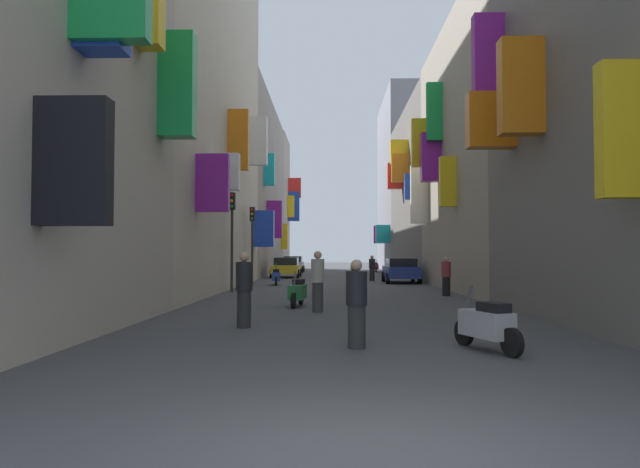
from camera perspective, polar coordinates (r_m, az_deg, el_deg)
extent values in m
plane|color=#424244|center=(34.75, 1.62, -4.72)|extent=(140.00, 140.00, 0.00)
cube|color=yellow|center=(15.39, -16.63, 20.86)|extent=(0.61, 0.60, 1.97)
cube|color=green|center=(16.62, -14.03, 14.20)|extent=(0.95, 0.59, 2.88)
cube|color=black|center=(9.98, -23.37, 6.63)|extent=(1.15, 0.39, 2.04)
cube|color=#BCB29E|center=(28.95, -14.89, 15.46)|extent=(6.00, 19.52, 20.63)
cube|color=purple|center=(20.25, -10.66, 5.02)|extent=(1.14, 0.36, 2.01)
cube|color=orange|center=(26.63, -8.14, 9.28)|extent=(0.93, 0.40, 2.77)
cube|color=blue|center=(34.76, -5.63, 0.53)|extent=(1.23, 0.50, 2.21)
cube|color=white|center=(22.71, -9.44, 6.13)|extent=(1.10, 0.51, 1.43)
cube|color=white|center=(31.79, -6.39, 9.20)|extent=(1.20, 0.54, 2.63)
cube|color=gray|center=(47.49, -8.25, 4.38)|extent=(6.00, 20.48, 13.80)
cube|color=purple|center=(41.82, -4.58, 1.45)|extent=(1.11, 0.52, 2.75)
cube|color=#19B2BF|center=(40.31, -5.08, 6.43)|extent=(0.75, 0.49, 2.25)
cube|color=yellow|center=(54.15, -3.55, -0.26)|extent=(0.60, 0.55, 2.42)
cube|color=#9E9384|center=(61.47, -6.10, 3.07)|extent=(6.00, 7.89, 14.08)
cube|color=blue|center=(62.56, -2.64, 2.77)|extent=(1.24, 0.54, 3.19)
cube|color=yellow|center=(61.36, -2.94, 2.76)|extent=(0.76, 0.64, 2.32)
cube|color=red|center=(62.88, -2.56, 4.62)|extent=(1.39, 0.56, 2.16)
cube|color=orange|center=(17.58, 16.67, 10.78)|extent=(1.36, 0.59, 1.60)
cube|color=purple|center=(19.18, 16.42, 16.68)|extent=(0.92, 0.46, 2.55)
cube|color=orange|center=(15.69, 19.40, 13.70)|extent=(1.06, 0.51, 2.42)
cube|color=yellow|center=(11.10, 27.87, 9.16)|extent=(0.77, 0.35, 2.32)
cube|color=#9E9384|center=(28.02, 18.52, 7.47)|extent=(6.00, 14.13, 12.44)
cube|color=white|center=(31.86, 9.88, 3.92)|extent=(0.93, 0.36, 3.19)
cube|color=purple|center=(28.40, 11.00, 7.50)|extent=(0.95, 0.60, 2.36)
cube|color=yellow|center=(24.99, 12.63, 5.12)|extent=(0.68, 0.37, 2.13)
cube|color=yellow|center=(29.37, 10.39, 8.94)|extent=(1.25, 0.47, 2.39)
cube|color=green|center=(28.45, 11.34, 11.87)|extent=(0.73, 0.41, 2.78)
cube|color=slate|center=(42.93, 12.29, 3.97)|extent=(6.00, 16.91, 12.14)
cube|color=yellow|center=(40.05, 7.91, 8.10)|extent=(1.22, 0.57, 1.65)
cube|color=orange|center=(39.19, 8.04, 6.54)|extent=(1.21, 0.37, 1.91)
cube|color=red|center=(43.01, 7.49, 5.76)|extent=(1.10, 0.63, 1.92)
cube|color=blue|center=(36.93, 8.91, 4.68)|extent=(0.62, 0.38, 1.66)
cube|color=gray|center=(58.53, 9.29, 4.89)|extent=(6.00, 14.36, 17.25)
cube|color=purple|center=(55.34, 5.99, -0.05)|extent=(1.18, 0.46, 1.69)
cube|color=#19B2BF|center=(51.56, 6.30, 0.01)|extent=(1.27, 0.52, 1.61)
cube|color=navy|center=(33.13, 8.06, -3.77)|extent=(1.75, 4.06, 0.63)
cube|color=black|center=(32.91, 8.10, -2.83)|extent=(1.54, 2.28, 0.46)
cylinder|color=black|center=(34.38, 6.33, -4.24)|extent=(0.18, 0.60, 0.60)
cylinder|color=black|center=(34.58, 9.24, -4.21)|extent=(0.18, 0.60, 0.60)
cylinder|color=black|center=(31.71, 6.78, -4.43)|extent=(0.18, 0.60, 0.60)
cylinder|color=black|center=(31.93, 9.92, -4.40)|extent=(0.18, 0.60, 0.60)
cube|color=#B7B7BC|center=(50.44, -2.70, -3.16)|extent=(1.70, 4.23, 0.61)
cube|color=black|center=(50.64, -2.68, -2.52)|extent=(1.49, 2.37, 0.51)
cylinder|color=black|center=(49.00, -1.82, -3.56)|extent=(0.18, 0.60, 0.60)
cylinder|color=black|center=(49.12, -3.80, -3.55)|extent=(0.18, 0.60, 0.60)
cylinder|color=black|center=(51.79, -1.66, -3.47)|extent=(0.18, 0.60, 0.60)
cylinder|color=black|center=(51.90, -3.54, -3.47)|extent=(0.18, 0.60, 0.60)
cube|color=gold|center=(40.17, -3.38, -3.51)|extent=(1.82, 4.28, 0.56)
cube|color=black|center=(40.37, -3.36, -2.73)|extent=(1.60, 2.39, 0.53)
cylinder|color=black|center=(38.71, -2.20, -3.99)|extent=(0.18, 0.60, 0.60)
cylinder|color=black|center=(38.86, -4.88, -3.98)|extent=(0.18, 0.60, 0.60)
cylinder|color=black|center=(41.53, -1.98, -3.85)|extent=(0.18, 0.60, 0.60)
cylinder|color=black|center=(41.67, -4.48, -3.84)|extent=(0.18, 0.60, 0.60)
cube|color=black|center=(46.81, 3.39, -3.43)|extent=(0.49, 1.08, 0.45)
cube|color=black|center=(47.00, 3.37, -3.05)|extent=(0.34, 0.57, 0.16)
cylinder|color=#4C4C51|center=(46.27, 3.44, -3.05)|extent=(0.07, 0.28, 0.68)
cylinder|color=black|center=(46.15, 3.46, -3.73)|extent=(0.12, 0.48, 0.48)
cylinder|color=black|center=(47.48, 3.32, -3.68)|extent=(0.12, 0.48, 0.48)
cube|color=red|center=(51.38, 5.61, -3.29)|extent=(0.50, 1.18, 0.45)
cube|color=black|center=(51.59, 5.61, -2.95)|extent=(0.35, 0.58, 0.16)
cylinder|color=#4C4C51|center=(50.79, 5.63, -2.94)|extent=(0.07, 0.28, 0.68)
cylinder|color=black|center=(50.66, 5.63, -3.57)|extent=(0.13, 0.48, 0.48)
cylinder|color=black|center=(52.11, 5.59, -3.52)|extent=(0.13, 0.48, 0.48)
cube|color=#287F3D|center=(18.18, -2.27, -5.79)|extent=(0.56, 1.19, 0.45)
cube|color=black|center=(18.37, -2.15, -4.80)|extent=(0.38, 0.59, 0.16)
cylinder|color=#4C4C51|center=(17.60, -2.58, -4.86)|extent=(0.09, 0.28, 0.68)
cylinder|color=black|center=(17.49, -2.66, -6.68)|extent=(0.15, 0.49, 0.48)
cylinder|color=black|center=(18.90, -1.90, -6.33)|extent=(0.15, 0.49, 0.48)
cube|color=#2D4CAD|center=(30.38, -4.42, -4.24)|extent=(0.56, 1.13, 0.45)
cube|color=black|center=(30.17, -4.41, -3.67)|extent=(0.38, 0.59, 0.16)
cylinder|color=#4C4C51|center=(30.92, -4.43, -3.60)|extent=(0.09, 0.28, 0.68)
cylinder|color=black|center=(31.07, -4.43, -4.60)|extent=(0.15, 0.49, 0.48)
cylinder|color=black|center=(29.71, -4.40, -4.72)|extent=(0.15, 0.49, 0.48)
cube|color=#ADADB2|center=(10.37, 16.28, -8.62)|extent=(0.80, 1.14, 0.45)
cube|color=black|center=(10.18, 16.94, -7.02)|extent=(0.51, 0.64, 0.16)
cylinder|color=#4C4C51|center=(10.76, 14.55, -6.65)|extent=(0.16, 0.28, 0.68)
cylinder|color=black|center=(10.93, 14.17, -9.49)|extent=(0.27, 0.48, 0.48)
cylinder|color=black|center=(9.89, 18.63, -10.25)|extent=(0.27, 0.48, 0.48)
cylinder|color=#2B2B2B|center=(13.19, -7.60, -7.45)|extent=(0.43, 0.43, 0.83)
cylinder|color=black|center=(13.14, -7.58, -4.21)|extent=(0.51, 0.51, 0.66)
sphere|color=tan|center=(13.13, -7.58, -2.29)|extent=(0.23, 0.23, 0.23)
cylinder|color=#3A3A3A|center=(16.47, -0.23, -6.33)|extent=(0.37, 0.37, 0.85)
cylinder|color=#B2AD9E|center=(16.43, -0.23, -3.69)|extent=(0.44, 0.44, 0.67)
sphere|color=tan|center=(16.42, -0.23, -2.11)|extent=(0.23, 0.23, 0.23)
cylinder|color=black|center=(23.18, 12.50, -5.13)|extent=(0.45, 0.45, 0.76)
cylinder|color=maroon|center=(23.15, 12.49, -3.46)|extent=(0.54, 0.54, 0.60)
sphere|color=tan|center=(23.14, 12.48, -2.46)|extent=(0.20, 0.20, 0.20)
cylinder|color=#2E2E2E|center=(10.30, 3.68, -9.21)|extent=(0.45, 0.45, 0.76)
cylinder|color=black|center=(10.23, 3.67, -5.41)|extent=(0.54, 0.54, 0.60)
sphere|color=tan|center=(10.21, 3.66, -3.14)|extent=(0.21, 0.21, 0.21)
cylinder|color=#252525|center=(35.19, 5.22, -4.06)|extent=(0.45, 0.45, 0.75)
cylinder|color=black|center=(35.17, 5.22, -2.96)|extent=(0.54, 0.54, 0.60)
sphere|color=tan|center=(35.16, 5.22, -2.31)|extent=(0.20, 0.20, 0.20)
cylinder|color=#2D2D2D|center=(31.11, -6.79, -1.87)|extent=(0.12, 0.12, 3.44)
cube|color=black|center=(31.18, -6.77, 1.98)|extent=(0.26, 0.26, 0.75)
sphere|color=red|center=(31.06, -6.81, 2.46)|extent=(0.14, 0.14, 0.14)
sphere|color=orange|center=(31.04, -6.81, 2.00)|extent=(0.14, 0.14, 0.14)
sphere|color=green|center=(31.03, -6.81, 1.54)|extent=(0.14, 0.14, 0.14)
cylinder|color=#2D2D2D|center=(25.11, -8.79, -1.67)|extent=(0.12, 0.12, 3.59)
cube|color=black|center=(25.21, -8.77, 3.26)|extent=(0.26, 0.26, 0.75)
sphere|color=red|center=(25.10, -8.82, 3.86)|extent=(0.14, 0.14, 0.14)
sphere|color=orange|center=(25.08, -8.82, 3.29)|extent=(0.14, 0.14, 0.14)
sphere|color=green|center=(25.05, -8.83, 2.72)|extent=(0.14, 0.14, 0.14)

